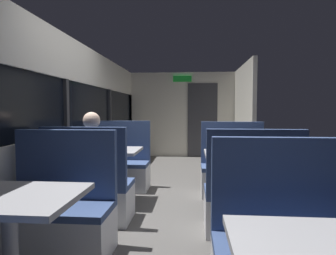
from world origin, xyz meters
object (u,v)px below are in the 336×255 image
dining_table_near_window (9,210)px  bench_rear_aisle_facing_entry (233,173)px  bench_rear_aisle_facing_end (251,203)px  bench_near_window_facing_entry (59,217)px  dining_table_rear_aisle (241,161)px  bench_mid_window_facing_entry (120,169)px  dining_table_mid_window (107,156)px  seated_passenger (91,174)px  bench_mid_window_facing_end (89,193)px

dining_table_near_window → bench_rear_aisle_facing_entry: (1.79, 2.67, -0.31)m
dining_table_near_window → bench_rear_aisle_facing_end: (1.79, 1.27, -0.31)m
bench_near_window_facing_entry → bench_rear_aisle_facing_end: 1.88m
dining_table_rear_aisle → bench_rear_aisle_facing_end: (0.00, -0.70, -0.31)m
bench_near_window_facing_entry → bench_mid_window_facing_entry: (0.00, 2.17, 0.00)m
bench_rear_aisle_facing_entry → bench_rear_aisle_facing_end: bearing=-90.0°
bench_mid_window_facing_entry → dining_table_rear_aisle: bearing=-26.7°
dining_table_near_window → bench_rear_aisle_facing_entry: bearing=56.1°
bench_mid_window_facing_entry → dining_table_rear_aisle: (1.79, -0.90, 0.31)m
dining_table_near_window → bench_rear_aisle_facing_entry: size_ratio=0.82×
bench_mid_window_facing_entry → bench_near_window_facing_entry: bearing=-90.0°
dining_table_mid_window → seated_passenger: size_ratio=0.71×
bench_mid_window_facing_entry → seated_passenger: seated_passenger is taller
dining_table_mid_window → bench_mid_window_facing_entry: size_ratio=0.82×
dining_table_near_window → seated_passenger: size_ratio=0.71×
bench_mid_window_facing_end → seated_passenger: (0.00, 0.07, 0.21)m
dining_table_near_window → bench_mid_window_facing_entry: 2.88m
dining_table_near_window → bench_mid_window_facing_entry: bench_mid_window_facing_entry is taller
bench_rear_aisle_facing_end → dining_table_near_window: bearing=-144.7°
bench_mid_window_facing_entry → seated_passenger: bearing=-90.0°
dining_table_rear_aisle → bench_rear_aisle_facing_end: bearing=-90.0°
dining_table_rear_aisle → seated_passenger: bearing=-166.6°
bench_mid_window_facing_end → dining_table_rear_aisle: (1.79, 0.50, 0.31)m
dining_table_near_window → bench_mid_window_facing_end: 1.50m
dining_table_near_window → seated_passenger: 1.54m
dining_table_near_window → dining_table_mid_window: same height
dining_table_rear_aisle → bench_mid_window_facing_entry: bearing=153.3°
seated_passenger → bench_mid_window_facing_end: bearing=-90.0°
dining_table_near_window → bench_mid_window_facing_entry: bearing=90.0°
bench_mid_window_facing_end → bench_rear_aisle_facing_end: bearing=-6.4°
dining_table_mid_window → bench_mid_window_facing_end: bearing=-90.0°
bench_rear_aisle_facing_entry → seated_passenger: size_ratio=0.87×
dining_table_mid_window → bench_rear_aisle_facing_entry: 1.88m
dining_table_mid_window → bench_mid_window_facing_entry: bearing=90.0°
dining_table_near_window → dining_table_rear_aisle: same height
bench_mid_window_facing_end → seated_passenger: seated_passenger is taller
seated_passenger → bench_near_window_facing_entry: bearing=-90.0°
bench_near_window_facing_entry → dining_table_near_window: bearing=-90.0°
bench_mid_window_facing_entry → bench_rear_aisle_facing_entry: same height
dining_table_near_window → bench_mid_window_facing_entry: (0.00, 2.87, -0.31)m
bench_rear_aisle_facing_end → bench_rear_aisle_facing_entry: (0.00, 1.40, 0.00)m
bench_near_window_facing_entry → bench_mid_window_facing_entry: same height
dining_table_mid_window → bench_mid_window_facing_end: bench_mid_window_facing_end is taller
dining_table_rear_aisle → bench_near_window_facing_entry: bearing=-144.7°
bench_rear_aisle_facing_entry → bench_mid_window_facing_end: bearing=-146.2°
bench_mid_window_facing_end → seated_passenger: size_ratio=0.87×
bench_mid_window_facing_entry → bench_rear_aisle_facing_end: bearing=-41.8°
bench_near_window_facing_entry → bench_rear_aisle_facing_end: same height
bench_near_window_facing_entry → bench_mid_window_facing_end: bearing=90.0°
bench_mid_window_facing_end → dining_table_rear_aisle: 1.88m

